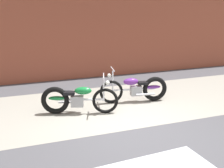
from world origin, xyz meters
TOP-DOWN VIEW (x-y plane):
  - ground_plane at (0.00, 0.00)m, footprint 80.00×80.00m
  - sidewalk_slab at (0.00, 1.75)m, footprint 36.00×3.50m
  - brick_building_wall at (0.00, 5.20)m, footprint 36.00×0.50m
  - motorcycle_green at (-1.08, 1.44)m, footprint 1.93×0.86m
  - motorcycle_purple at (0.90, 1.72)m, footprint 1.99×0.68m

SIDE VIEW (x-z plane):
  - ground_plane at x=0.00m, z-range 0.00..0.00m
  - sidewalk_slab at x=0.00m, z-range 0.00..0.01m
  - motorcycle_green at x=-1.08m, z-range -0.12..0.91m
  - motorcycle_purple at x=0.90m, z-range -0.12..0.91m
  - brick_building_wall at x=0.00m, z-range 0.00..5.41m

